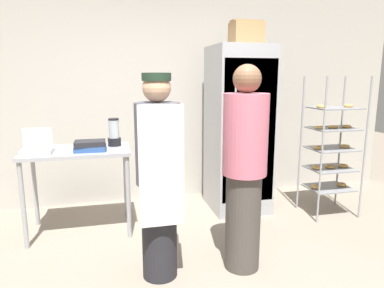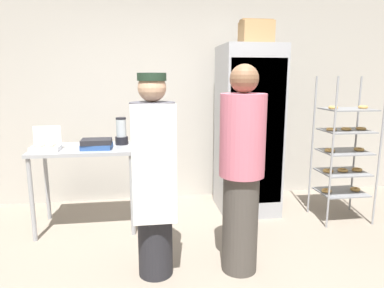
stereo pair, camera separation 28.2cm
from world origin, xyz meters
name	(u,v)px [view 2 (the right image)]	position (x,y,z in m)	size (l,w,h in m)	color
back_wall	(180,96)	(0.00, 2.25, 1.36)	(6.40, 0.12, 2.73)	#B7B2A8
refrigerator	(248,130)	(0.74, 1.63, 0.98)	(0.67, 0.73, 1.97)	#9EA0A5
baking_rack	(344,152)	(1.73, 1.19, 0.79)	(0.57, 0.45, 1.62)	#93969B
prep_counter	(85,158)	(-1.11, 1.37, 0.77)	(1.05, 0.63, 0.89)	#9EA0A5
donut_box	(46,146)	(-1.46, 1.24, 0.93)	(0.27, 0.20, 0.24)	white
blender_pitcher	(121,132)	(-0.73, 1.47, 1.02)	(0.14, 0.14, 0.30)	black
binder_stack	(97,144)	(-0.97, 1.26, 0.94)	(0.31, 0.23, 0.10)	#2D5193
cardboard_storage_box	(256,33)	(0.79, 1.60, 2.10)	(0.36, 0.27, 0.27)	#A87F51
person_baker	(154,175)	(-0.42, 0.34, 0.85)	(0.35, 0.37, 1.64)	#232328
person_customer	(242,170)	(0.28, 0.31, 0.87)	(0.36, 0.36, 1.71)	#47423D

